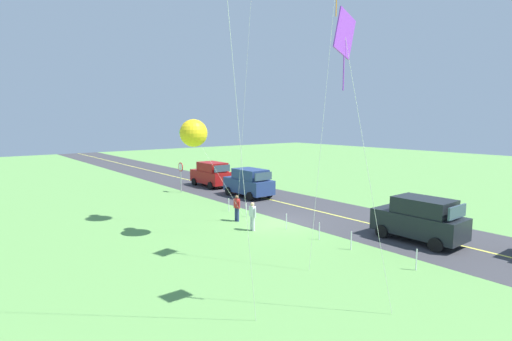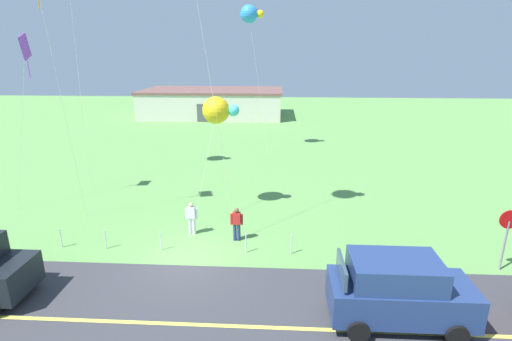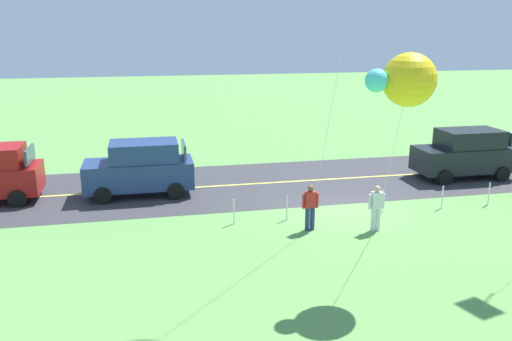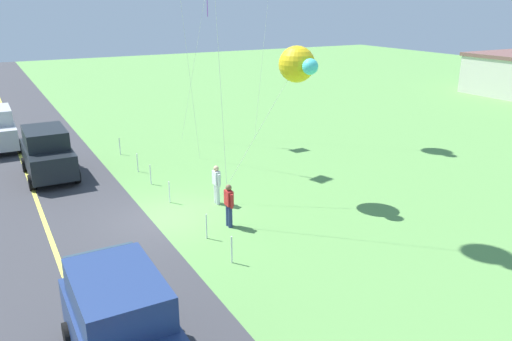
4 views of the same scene
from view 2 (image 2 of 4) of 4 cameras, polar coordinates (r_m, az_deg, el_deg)
The scene contains 16 objects.
ground_plane at distance 16.82m, azimuth -10.03°, elevation -12.90°, with size 120.00×120.00×0.10m, color #60994C.
asphalt_road at distance 13.60m, azimuth -14.06°, elevation -21.04°, with size 120.00×7.00×0.00m, color #38383D.
road_centre_stripe at distance 13.60m, azimuth -14.06°, elevation -21.03°, with size 120.00×0.16×0.00m, color #E5E04C.
car_suv_foreground at distance 13.41m, azimuth 20.25°, elevation -16.26°, with size 4.40×2.12×2.24m.
stop_sign at distance 17.84m, azimuth 33.15°, elevation -7.17°, with size 0.76×0.08×2.56m.
person_adult_near at distance 18.49m, azimuth -9.49°, elevation -6.81°, with size 0.58×0.22×1.60m.
person_adult_companion at distance 17.68m, azimuth -2.87°, elevation -7.74°, with size 0.58×0.22×1.60m.
kite_red_low at distance 20.04m, azimuth -5.74°, elevation 8.84°, with size 2.01×3.84×6.13m.
kite_yellow_high at distance 32.86m, azimuth -0.92°, elevation 22.10°, with size 2.32×1.62×11.83m.
kite_green_far at distance 24.20m, azimuth -30.94°, elevation 15.04°, with size 1.15×2.05×9.25m.
warehouse_distant at distance 52.79m, azimuth -6.34°, elevation 9.95°, with size 18.36×10.20×3.50m.
fence_post_1 at distance 19.26m, azimuth -26.84°, elevation -8.88°, with size 0.05×0.05×0.90m, color silver.
fence_post_2 at distance 18.36m, azimuth -21.34°, elevation -9.42°, with size 0.05×0.05×0.90m, color silver.
fence_post_3 at distance 17.51m, azimuth -13.88°, elevation -10.03°, with size 0.05×0.05×0.90m, color silver.
fence_post_4 at distance 16.83m, azimuth -1.48°, elevation -10.65°, with size 0.05×0.05×0.90m, color silver.
fence_post_5 at distance 16.79m, azimuth 5.24°, elevation -10.79°, with size 0.05×0.05×0.90m, color silver.
Camera 2 is at (3.67, -14.13, 8.31)m, focal length 27.10 mm.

